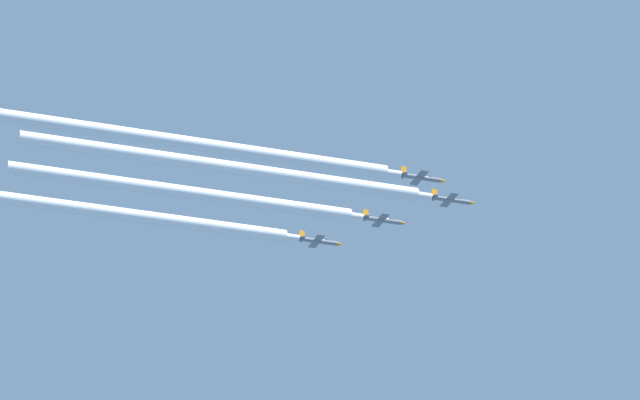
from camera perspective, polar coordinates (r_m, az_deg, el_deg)
name	(u,v)px	position (r m, az deg, el deg)	size (l,w,h in m)	color
jet_lead	(452,200)	(455.37, 3.74, 0.00)	(7.50, 10.92, 2.63)	slate
jet_left_wingman	(384,220)	(460.79, 1.80, -0.57)	(7.50, 10.92, 2.63)	slate
jet_right_wingman	(422,178)	(440.65, 2.89, 0.63)	(7.50, 10.92, 2.63)	slate
jet_outer_left	(320,241)	(466.81, -0.01, -1.17)	(7.50, 10.92, 2.63)	slate
smoke_trail_lead	(231,168)	(440.35, -2.50, 0.90)	(3.08, 93.00, 3.08)	white
smoke_trail_left_wingman	(189,193)	(448.61, -3.68, 0.19)	(3.08, 81.14, 3.08)	white
smoke_trail_right_wingman	(196,145)	(426.69, -3.49, 1.56)	(3.08, 91.51, 3.08)	white
smoke_trail_outer_left	(116,214)	(455.49, -5.75, -0.39)	(3.08, 85.91, 3.08)	white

